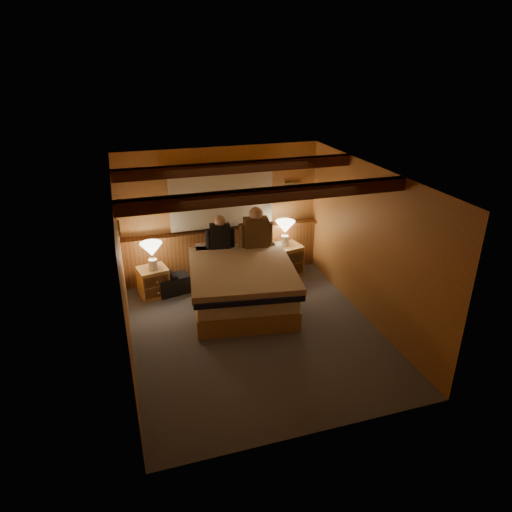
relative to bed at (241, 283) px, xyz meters
name	(u,v)px	position (x,y,z in m)	size (l,w,h in m)	color
floor	(256,332)	(-0.04, -0.93, -0.38)	(4.20, 4.20, 0.00)	#4B505A
ceiling	(256,176)	(-0.04, -0.93, 2.02)	(4.20, 4.20, 0.00)	#DCA152
wall_back	(221,214)	(-0.04, 1.17, 0.82)	(3.60, 3.60, 0.00)	#CD8449
wall_left	(123,277)	(-1.84, -0.93, 0.82)	(4.20, 4.20, 0.00)	#CD8449
wall_right	(370,245)	(1.76, -0.93, 0.82)	(4.20, 4.20, 0.00)	#CD8449
wall_front	(318,343)	(-0.04, -3.03, 0.82)	(3.60, 3.60, 0.00)	#CD8449
wainscot	(223,251)	(-0.04, 1.11, 0.11)	(3.60, 0.23, 0.94)	brown
curtain_window	(222,198)	(-0.04, 1.10, 1.15)	(2.18, 0.09, 1.11)	#482412
ceiling_beams	(252,180)	(-0.04, -0.78, 1.93)	(3.60, 1.65, 0.16)	#482412
coat_rail	(121,206)	(-1.76, 0.65, 1.29)	(0.05, 0.55, 0.24)	white
framed_print	(292,189)	(1.31, 1.15, 1.17)	(0.30, 0.04, 0.25)	#A28951
bed	(241,283)	(0.00, 0.00, 0.00)	(1.90, 2.33, 0.72)	#AF804B
nightstand_left	(154,282)	(-1.37, 0.69, -0.12)	(0.55, 0.51, 0.52)	#AF804B
nightstand_right	(286,260)	(1.09, 0.81, -0.08)	(0.62, 0.58, 0.59)	#AF804B
lamp_left	(152,251)	(-1.36, 0.65, 0.48)	(0.37, 0.37, 0.48)	silver
lamp_right	(285,228)	(1.07, 0.84, 0.54)	(0.36, 0.36, 0.47)	silver
person_left	(220,235)	(-0.16, 0.77, 0.59)	(0.50, 0.24, 0.62)	black
person_right	(256,230)	(0.45, 0.65, 0.64)	(0.61, 0.29, 0.74)	#523920
duffel_bag	(173,284)	(-1.04, 0.69, -0.21)	(0.59, 0.43, 0.39)	black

